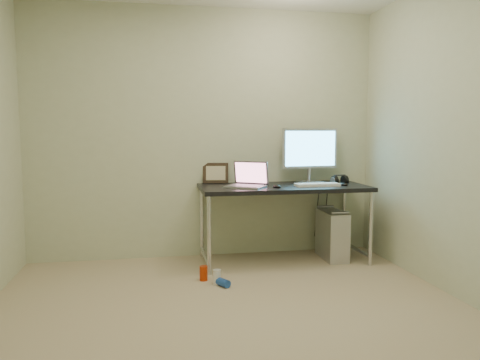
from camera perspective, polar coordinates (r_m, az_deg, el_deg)
name	(u,v)px	position (r m, az deg, el deg)	size (l,w,h in m)	color
floor	(236,322)	(3.28, -0.48, -16.94)	(3.50, 3.50, 0.00)	tan
wall_back	(205,134)	(4.76, -4.27, 5.62)	(3.50, 0.02, 2.50)	beige
wall_right	(477,135)	(3.75, 26.91, 4.89)	(0.02, 3.50, 2.50)	beige
desk	(284,193)	(4.59, 5.33, -1.63)	(1.63, 0.71, 0.75)	black
tower_computer	(332,235)	(4.82, 11.16, -6.56)	(0.21, 0.47, 0.51)	#BCBCC1
cable_a	(317,214)	(5.06, 9.34, -4.10)	(0.01, 0.01, 0.70)	black
cable_b	(325,216)	(5.08, 10.37, -4.31)	(0.01, 0.01, 0.72)	black
can_red	(204,273)	(4.10, -4.47, -11.27)	(0.07, 0.07, 0.13)	#B62D08
can_white	(217,277)	(4.00, -2.82, -11.73)	(0.07, 0.07, 0.12)	silver
can_blue	(223,283)	(3.95, -2.06, -12.40)	(0.07, 0.07, 0.12)	#1D469E
laptop	(248,181)	(4.44, 0.94, -0.13)	(0.45, 0.43, 0.24)	#B5B5BD
monitor	(310,151)	(4.86, 8.52, 3.52)	(0.59, 0.19, 0.56)	#B5B5BD
keyboard	(317,185)	(4.58, 9.40, -0.57)	(0.43, 0.14, 0.03)	white
mouse_right	(343,184)	(4.67, 12.50, -0.44)	(0.07, 0.11, 0.04)	black
mouse_left	(277,186)	(4.41, 4.51, -0.68)	(0.07, 0.11, 0.04)	black
headphones	(340,180)	(4.87, 12.05, -0.04)	(0.18, 0.10, 0.11)	black
picture_frame	(216,173)	(4.76, -3.00, 0.86)	(0.26, 0.03, 0.21)	black
webcam	(241,175)	(4.73, 0.15, 0.60)	(0.05, 0.04, 0.12)	silver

